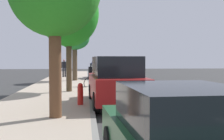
# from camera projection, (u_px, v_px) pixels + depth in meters

# --- Properties ---
(ground) EXTENTS (71.92, 71.92, 0.00)m
(ground) POSITION_uv_depth(u_px,v_px,m) (115.00, 88.00, 18.94)
(ground) COLOR #333333
(sidewalk) EXTENTS (3.81, 44.95, 0.14)m
(sidewalk) POSITION_uv_depth(u_px,v_px,m) (59.00, 87.00, 18.60)
(sidewalk) COLOR tan
(sidewalk) RESTS_ON ground
(curb_edge) EXTENTS (0.16, 44.95, 0.14)m
(curb_edge) POSITION_uv_depth(u_px,v_px,m) (89.00, 87.00, 18.78)
(curb_edge) COLOR gray
(curb_edge) RESTS_ON ground
(lane_stripe_centre) EXTENTS (0.14, 44.20, 0.01)m
(lane_stripe_centre) POSITION_uv_depth(u_px,v_px,m) (156.00, 87.00, 19.57)
(lane_stripe_centre) COLOR white
(lane_stripe_centre) RESTS_ON ground
(lane_stripe_bike_edge) EXTENTS (0.12, 44.95, 0.01)m
(lane_stripe_bike_edge) POSITION_uv_depth(u_px,v_px,m) (112.00, 88.00, 18.92)
(lane_stripe_bike_edge) COLOR white
(lane_stripe_bike_edge) RESTS_ON ground
(parked_sedan_dark_blue_nearest) EXTENTS (1.94, 4.45, 1.52)m
(parked_sedan_dark_blue_nearest) POSITION_uv_depth(u_px,v_px,m) (99.00, 71.00, 26.40)
(parked_sedan_dark_blue_nearest) COLOR navy
(parked_sedan_dark_blue_nearest) RESTS_ON ground
(parked_suv_red_second) EXTENTS (2.10, 4.77, 1.99)m
(parked_suv_red_second) POSITION_uv_depth(u_px,v_px,m) (115.00, 81.00, 11.40)
(parked_suv_red_second) COLOR maroon
(parked_suv_red_second) RESTS_ON ground
(bicycle_at_curb) EXTENTS (1.68, 0.72, 0.80)m
(bicycle_at_curb) POSITION_uv_depth(u_px,v_px,m) (97.00, 83.00, 18.20)
(bicycle_at_curb) COLOR black
(bicycle_at_curb) RESTS_ON ground
(cyclist_with_backpack) EXTENTS (0.50, 0.59, 1.74)m
(cyclist_with_backpack) POSITION_uv_depth(u_px,v_px,m) (93.00, 72.00, 18.59)
(cyclist_with_backpack) COLOR #C6B284
(cyclist_with_backpack) RESTS_ON ground
(street_tree_near_cyclist) EXTENTS (2.44, 2.44, 4.46)m
(street_tree_near_cyclist) POSITION_uv_depth(u_px,v_px,m) (75.00, 39.00, 23.39)
(street_tree_near_cyclist) COLOR brown
(street_tree_near_cyclist) RESTS_ON sidewalk
(street_tree_mid_block) EXTENTS (3.25, 3.25, 6.00)m
(street_tree_mid_block) POSITION_uv_depth(u_px,v_px,m) (69.00, 14.00, 15.37)
(street_tree_mid_block) COLOR #4C3B26
(street_tree_mid_block) RESTS_ON sidewalk
(pedestrian_on_phone) EXTENTS (0.62, 0.24, 1.73)m
(pedestrian_on_phone) POSITION_uv_depth(u_px,v_px,m) (64.00, 67.00, 28.01)
(pedestrian_on_phone) COLOR black
(pedestrian_on_phone) RESTS_ON sidewalk
(fire_hydrant) EXTENTS (0.22, 0.22, 0.84)m
(fire_hydrant) POSITION_uv_depth(u_px,v_px,m) (80.00, 94.00, 10.97)
(fire_hydrant) COLOR red
(fire_hydrant) RESTS_ON sidewalk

